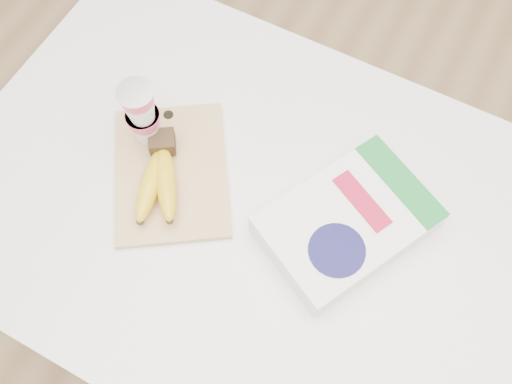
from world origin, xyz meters
TOP-DOWN VIEW (x-y plane):
  - room at (0.00, 0.00)m, footprint 4.00×4.00m
  - table at (0.00, 0.00)m, footprint 1.21×0.81m
  - cutting_board at (-0.19, -0.01)m, footprint 0.33×0.36m
  - bananas at (-0.20, -0.04)m, footprint 0.15×0.20m
  - yogurt_stack at (-0.27, 0.03)m, footprint 0.07×0.07m
  - cereal_box at (0.15, 0.04)m, footprint 0.31×0.35m

SIDE VIEW (x-z plane):
  - table at x=0.00m, z-range 0.00..0.91m
  - cutting_board at x=-0.19m, z-range 0.91..0.92m
  - cereal_box at x=0.15m, z-range 0.91..0.97m
  - bananas at x=-0.20m, z-range 0.92..0.97m
  - yogurt_stack at x=-0.27m, z-range 0.93..1.08m
  - room at x=0.00m, z-range -0.65..3.35m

